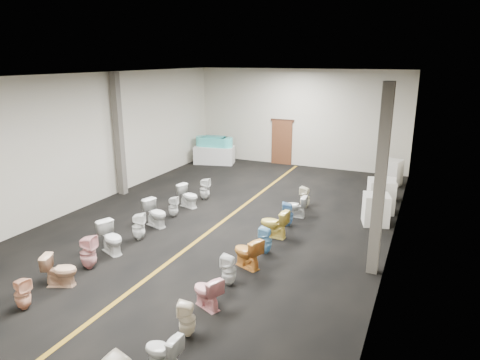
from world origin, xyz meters
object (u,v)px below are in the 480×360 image
(display_table, at_px, (214,155))
(toilet_left_8, at_px, (188,196))
(appliance_crate_c, at_px, (385,189))
(toilet_right_5, at_px, (247,252))
(toilet_right_1, at_px, (163,351))
(toilet_right_10, at_px, (305,197))
(toilet_right_3, at_px, (207,292))
(toilet_right_2, at_px, (187,319))
(toilet_right_9, at_px, (296,206))
(toilet_left_3, at_px, (88,252))
(toilet_right_7, at_px, (274,223))
(toilet_right_8, at_px, (288,214))
(bathtub, at_px, (214,142))
(appliance_crate_a, at_px, (376,209))
(toilet_left_4, at_px, (111,238))
(toilet_right_4, at_px, (229,270))
(toilet_left_9, at_px, (205,189))
(toilet_right_6, at_px, (266,240))
(toilet_left_6, at_px, (156,213))
(toilet_left_7, at_px, (173,207))
(toilet_left_5, at_px, (138,227))
(toilet_left_1, at_px, (22,294))
(appliance_crate_d, at_px, (391,173))

(display_table, distance_m, toilet_left_8, 6.35)
(appliance_crate_c, bearing_deg, toilet_right_5, -109.87)
(toilet_right_1, relative_size, toilet_right_10, 0.92)
(toilet_right_1, height_order, toilet_right_3, toilet_right_3)
(toilet_right_2, bearing_deg, toilet_right_3, 168.18)
(toilet_right_9, bearing_deg, toilet_left_3, -36.85)
(toilet_right_5, distance_m, toilet_right_7, 2.02)
(toilet_right_5, bearing_deg, toilet_right_8, -159.52)
(bathtub, relative_size, appliance_crate_a, 1.94)
(toilet_left_4, relative_size, toilet_right_4, 1.15)
(toilet_left_3, height_order, toilet_left_9, toilet_left_3)
(toilet_left_9, bearing_deg, toilet_right_1, -164.82)
(toilet_right_9, bearing_deg, toilet_right_6, -2.35)
(appliance_crate_a, xyz_separation_m, toilet_right_2, (-2.44, -7.17, -0.13))
(toilet_left_3, distance_m, toilet_right_1, 4.27)
(toilet_left_4, bearing_deg, toilet_right_2, -99.50)
(toilet_right_3, bearing_deg, toilet_left_3, -71.56)
(toilet_left_6, bearing_deg, toilet_right_3, -116.26)
(toilet_left_4, height_order, toilet_right_3, toilet_left_4)
(toilet_right_3, distance_m, toilet_right_4, 1.02)
(toilet_left_3, relative_size, toilet_right_5, 1.08)
(toilet_left_9, height_order, toilet_right_2, toilet_left_9)
(display_table, xyz_separation_m, toilet_left_7, (2.17, -7.03, -0.08))
(appliance_crate_a, bearing_deg, toilet_right_10, 166.26)
(toilet_left_3, bearing_deg, toilet_left_5, -12.69)
(appliance_crate_c, height_order, toilet_right_5, toilet_right_5)
(appliance_crate_a, xyz_separation_m, toilet_left_3, (-6.00, -5.89, -0.05))
(toilet_right_3, relative_size, toilet_right_10, 0.99)
(toilet_left_1, xyz_separation_m, toilet_right_10, (3.54, 8.39, 0.02))
(toilet_left_7, relative_size, toilet_left_8, 0.88)
(toilet_left_4, height_order, toilet_right_9, toilet_left_4)
(toilet_right_5, bearing_deg, toilet_right_9, -159.07)
(appliance_crate_a, xyz_separation_m, appliance_crate_d, (0.00, 4.59, 0.05))
(toilet_right_1, height_order, toilet_right_4, toilet_right_4)
(toilet_left_8, height_order, toilet_right_6, toilet_left_8)
(toilet_left_5, relative_size, toilet_left_6, 0.96)
(toilet_right_5, bearing_deg, toilet_right_1, 23.89)
(toilet_left_6, bearing_deg, toilet_right_8, -49.12)
(toilet_left_5, bearing_deg, toilet_right_7, -81.97)
(toilet_left_4, height_order, toilet_left_6, toilet_left_4)
(toilet_left_6, relative_size, toilet_right_7, 1.00)
(bathtub, height_order, appliance_crate_a, bathtub)
(toilet_left_7, bearing_deg, appliance_crate_d, -54.69)
(toilet_right_1, relative_size, toilet_right_7, 0.82)
(toilet_left_1, height_order, toilet_right_10, toilet_right_10)
(toilet_right_10, bearing_deg, toilet_left_8, -62.95)
(appliance_crate_c, distance_m, appliance_crate_d, 1.94)
(toilet_left_9, height_order, toilet_right_6, toilet_left_9)
(toilet_left_3, relative_size, toilet_left_7, 1.25)
(appliance_crate_a, bearing_deg, toilet_left_4, -140.85)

